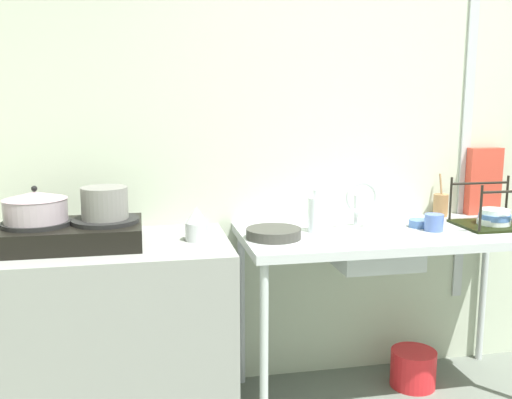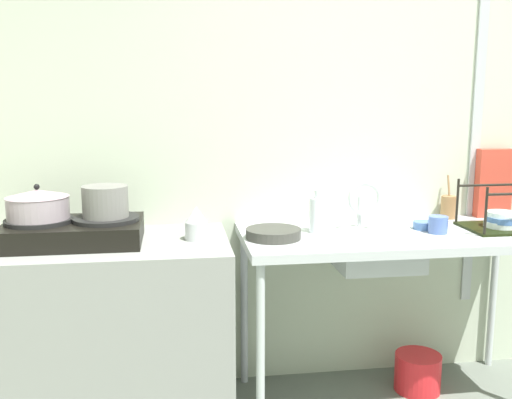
{
  "view_description": "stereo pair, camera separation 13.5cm",
  "coord_description": "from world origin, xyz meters",
  "px_view_note": "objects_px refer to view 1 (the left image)",
  "views": [
    {
      "loc": [
        -1.31,
        -1.04,
        1.44
      ],
      "look_at": [
        -0.82,
        1.4,
        1.0
      ],
      "focal_mm": 40.48,
      "sensor_mm": 36.0,
      "label": 1
    },
    {
      "loc": [
        -1.18,
        -1.06,
        1.44
      ],
      "look_at": [
        -0.82,
        1.4,
        1.0
      ],
      "focal_mm": 40.48,
      "sensor_mm": 36.0,
      "label": 2
    }
  ],
  "objects_px": {
    "faucet": "(361,199)",
    "small_bowl_on_drainboard": "(419,223)",
    "percolator": "(197,224)",
    "pot_on_left_burner": "(35,206)",
    "stove": "(72,233)",
    "utensil_jar": "(441,205)",
    "frying_pan": "(274,233)",
    "cup_by_rack": "(434,223)",
    "sink_basin": "(374,249)",
    "dish_rack": "(494,218)",
    "cereal_box": "(484,181)",
    "bottle_by_sink": "(317,214)",
    "pot_on_right_burner": "(105,203)",
    "bucket_on_floor": "(413,368)"
  },
  "relations": [
    {
      "from": "cereal_box",
      "to": "utensil_jar",
      "type": "relative_size",
      "value": 1.59
    },
    {
      "from": "cup_by_rack",
      "to": "faucet",
      "type": "bearing_deg",
      "value": 158.62
    },
    {
      "from": "stove",
      "to": "utensil_jar",
      "type": "height_order",
      "value": "utensil_jar"
    },
    {
      "from": "dish_rack",
      "to": "bucket_on_floor",
      "type": "xyz_separation_m",
      "value": [
        -0.34,
        0.08,
        -0.78
      ]
    },
    {
      "from": "sink_basin",
      "to": "dish_rack",
      "type": "xyz_separation_m",
      "value": [
        0.61,
        0.02,
        0.12
      ]
    },
    {
      "from": "frying_pan",
      "to": "cereal_box",
      "type": "relative_size",
      "value": 0.69
    },
    {
      "from": "pot_on_right_burner",
      "to": "percolator",
      "type": "distance_m",
      "value": 0.4
    },
    {
      "from": "frying_pan",
      "to": "cereal_box",
      "type": "distance_m",
      "value": 1.25
    },
    {
      "from": "pot_on_right_burner",
      "to": "faucet",
      "type": "height_order",
      "value": "pot_on_right_burner"
    },
    {
      "from": "frying_pan",
      "to": "dish_rack",
      "type": "relative_size",
      "value": 0.74
    },
    {
      "from": "faucet",
      "to": "frying_pan",
      "type": "height_order",
      "value": "faucet"
    },
    {
      "from": "pot_on_right_burner",
      "to": "bottle_by_sink",
      "type": "xyz_separation_m",
      "value": [
        0.94,
        0.04,
        -0.09
      ]
    },
    {
      "from": "faucet",
      "to": "sink_basin",
      "type": "bearing_deg",
      "value": -77.18
    },
    {
      "from": "faucet",
      "to": "cereal_box",
      "type": "relative_size",
      "value": 0.64
    },
    {
      "from": "stove",
      "to": "small_bowl_on_drainboard",
      "type": "bearing_deg",
      "value": 1.36
    },
    {
      "from": "stove",
      "to": "utensil_jar",
      "type": "relative_size",
      "value": 2.59
    },
    {
      "from": "stove",
      "to": "percolator",
      "type": "relative_size",
      "value": 3.89
    },
    {
      "from": "frying_pan",
      "to": "cup_by_rack",
      "type": "xyz_separation_m",
      "value": [
        0.76,
        -0.01,
        0.02
      ]
    },
    {
      "from": "bottle_by_sink",
      "to": "bucket_on_floor",
      "type": "xyz_separation_m",
      "value": [
        0.53,
        0.02,
        -0.82
      ]
    },
    {
      "from": "percolator",
      "to": "faucet",
      "type": "relative_size",
      "value": 0.65
    },
    {
      "from": "pot_on_left_burner",
      "to": "faucet",
      "type": "height_order",
      "value": "pot_on_left_burner"
    },
    {
      "from": "percolator",
      "to": "pot_on_right_burner",
      "type": "bearing_deg",
      "value": 177.99
    },
    {
      "from": "faucet",
      "to": "utensil_jar",
      "type": "bearing_deg",
      "value": 19.15
    },
    {
      "from": "faucet",
      "to": "frying_pan",
      "type": "distance_m",
      "value": 0.48
    },
    {
      "from": "sink_basin",
      "to": "faucet",
      "type": "xyz_separation_m",
      "value": [
        -0.03,
        0.12,
        0.21
      ]
    },
    {
      "from": "stove",
      "to": "utensil_jar",
      "type": "xyz_separation_m",
      "value": [
        1.81,
        0.25,
        0.01
      ]
    },
    {
      "from": "pot_on_left_burner",
      "to": "small_bowl_on_drainboard",
      "type": "distance_m",
      "value": 1.73
    },
    {
      "from": "pot_on_left_burner",
      "to": "frying_pan",
      "type": "bearing_deg",
      "value": -2.27
    },
    {
      "from": "frying_pan",
      "to": "bottle_by_sink",
      "type": "height_order",
      "value": "bottle_by_sink"
    },
    {
      "from": "pot_on_left_burner",
      "to": "utensil_jar",
      "type": "xyz_separation_m",
      "value": [
        1.95,
        0.25,
        -0.11
      ]
    },
    {
      "from": "faucet",
      "to": "dish_rack",
      "type": "relative_size",
      "value": 0.69
    },
    {
      "from": "sink_basin",
      "to": "bucket_on_floor",
      "type": "distance_m",
      "value": 0.72
    },
    {
      "from": "stove",
      "to": "faucet",
      "type": "bearing_deg",
      "value": 3.3
    },
    {
      "from": "stove",
      "to": "faucet",
      "type": "distance_m",
      "value": 1.31
    },
    {
      "from": "faucet",
      "to": "utensil_jar",
      "type": "height_order",
      "value": "faucet"
    },
    {
      "from": "percolator",
      "to": "bottle_by_sink",
      "type": "distance_m",
      "value": 0.56
    },
    {
      "from": "sink_basin",
      "to": "cereal_box",
      "type": "bearing_deg",
      "value": 22.47
    },
    {
      "from": "faucet",
      "to": "small_bowl_on_drainboard",
      "type": "height_order",
      "value": "faucet"
    },
    {
      "from": "cereal_box",
      "to": "pot_on_right_burner",
      "type": "bearing_deg",
      "value": -169.66
    },
    {
      "from": "sink_basin",
      "to": "utensil_jar",
      "type": "bearing_deg",
      "value": 31.21
    },
    {
      "from": "small_bowl_on_drainboard",
      "to": "cereal_box",
      "type": "relative_size",
      "value": 0.29
    },
    {
      "from": "cereal_box",
      "to": "bottle_by_sink",
      "type": "bearing_deg",
      "value": -164.75
    },
    {
      "from": "small_bowl_on_drainboard",
      "to": "faucet",
      "type": "bearing_deg",
      "value": 172.48
    },
    {
      "from": "percolator",
      "to": "pot_on_left_burner",
      "type": "bearing_deg",
      "value": 178.83
    },
    {
      "from": "percolator",
      "to": "cereal_box",
      "type": "distance_m",
      "value": 1.56
    },
    {
      "from": "faucet",
      "to": "dish_rack",
      "type": "bearing_deg",
      "value": -8.54
    },
    {
      "from": "dish_rack",
      "to": "small_bowl_on_drainboard",
      "type": "relative_size",
      "value": 3.28
    },
    {
      "from": "pot_on_left_burner",
      "to": "small_bowl_on_drainboard",
      "type": "relative_size",
      "value": 2.56
    },
    {
      "from": "small_bowl_on_drainboard",
      "to": "utensil_jar",
      "type": "bearing_deg",
      "value": 43.41
    },
    {
      "from": "pot_on_left_burner",
      "to": "cereal_box",
      "type": "height_order",
      "value": "cereal_box"
    }
  ]
}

